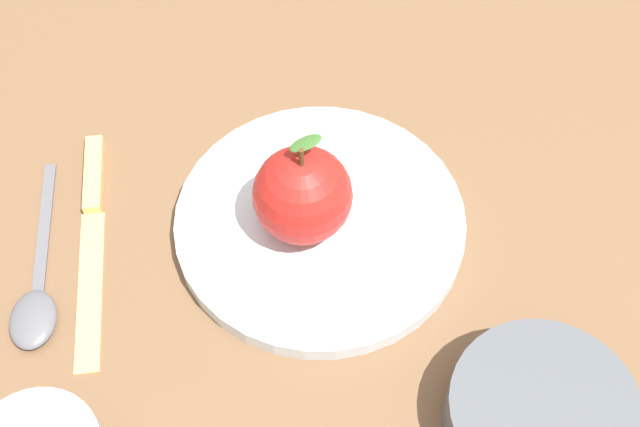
{
  "coord_description": "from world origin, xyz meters",
  "views": [
    {
      "loc": [
        -0.32,
        -0.12,
        0.55
      ],
      "look_at": [
        0.01,
        -0.02,
        0.02
      ],
      "focal_mm": 46.81,
      "sensor_mm": 36.0,
      "label": 1
    }
  ],
  "objects_px": {
    "apple": "(303,195)",
    "side_bowl": "(541,416)",
    "spoon": "(35,298)",
    "dinner_plate": "(320,222)",
    "knife": "(92,225)"
  },
  "relations": [
    {
      "from": "apple",
      "to": "knife",
      "type": "distance_m",
      "value": 0.17
    },
    {
      "from": "knife",
      "to": "side_bowl",
      "type": "bearing_deg",
      "value": -99.97
    },
    {
      "from": "apple",
      "to": "side_bowl",
      "type": "distance_m",
      "value": 0.22
    },
    {
      "from": "apple",
      "to": "side_bowl",
      "type": "height_order",
      "value": "apple"
    },
    {
      "from": "dinner_plate",
      "to": "side_bowl",
      "type": "relative_size",
      "value": 1.8
    },
    {
      "from": "dinner_plate",
      "to": "side_bowl",
      "type": "xyz_separation_m",
      "value": [
        -0.11,
        -0.18,
        0.02
      ]
    },
    {
      "from": "side_bowl",
      "to": "knife",
      "type": "height_order",
      "value": "side_bowl"
    },
    {
      "from": "apple",
      "to": "spoon",
      "type": "distance_m",
      "value": 0.21
    },
    {
      "from": "apple",
      "to": "knife",
      "type": "height_order",
      "value": "apple"
    },
    {
      "from": "apple",
      "to": "dinner_plate",
      "type": "bearing_deg",
      "value": -51.12
    },
    {
      "from": "dinner_plate",
      "to": "apple",
      "type": "bearing_deg",
      "value": 128.88
    },
    {
      "from": "apple",
      "to": "side_bowl",
      "type": "xyz_separation_m",
      "value": [
        -0.1,
        -0.2,
        -0.03
      ]
    },
    {
      "from": "apple",
      "to": "side_bowl",
      "type": "bearing_deg",
      "value": -118.15
    },
    {
      "from": "side_bowl",
      "to": "apple",
      "type": "bearing_deg",
      "value": 61.85
    },
    {
      "from": "spoon",
      "to": "apple",
      "type": "bearing_deg",
      "value": -56.36
    }
  ]
}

